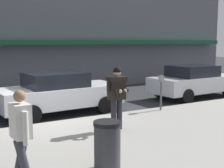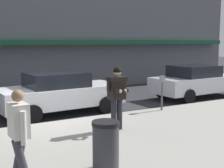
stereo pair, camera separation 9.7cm
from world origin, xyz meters
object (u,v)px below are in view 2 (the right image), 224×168
parking_meter (162,88)px  trash_bin (106,145)px  parked_sedan_mid (60,93)px  parked_sedan_far (196,81)px  man_texting_on_phone (117,91)px  pedestrian_in_light_coat (19,131)px

parking_meter → trash_bin: (-4.35, -3.73, -0.34)m
parked_sedan_mid → trash_bin: 5.69m
parking_meter → trash_bin: size_ratio=1.30×
parked_sedan_far → man_texting_on_phone: (-6.21, -3.24, 0.46)m
pedestrian_in_light_coat → parking_meter: (5.96, 3.54, -0.14)m
parking_meter → pedestrian_in_light_coat: bearing=-149.3°
parked_sedan_mid → parked_sedan_far: same height
parked_sedan_mid → man_texting_on_phone: size_ratio=2.55×
pedestrian_in_light_coat → parking_meter: 6.94m
pedestrian_in_light_coat → trash_bin: size_ratio=1.74×
parked_sedan_far → trash_bin: bearing=-144.6°
trash_bin → pedestrian_in_light_coat: bearing=173.3°
trash_bin → parked_sedan_mid: bearing=78.8°
parked_sedan_far → trash_bin: size_ratio=4.69×
man_texting_on_phone → trash_bin: man_texting_on_phone is taller
parked_sedan_mid → parked_sedan_far: bearing=-0.1°
parked_sedan_far → man_texting_on_phone: 7.02m
parked_sedan_mid → parked_sedan_far: size_ratio=1.00×
parked_sedan_mid → parking_meter: size_ratio=3.62×
man_texting_on_phone → pedestrian_in_light_coat: size_ratio=1.06×
parking_meter → parked_sedan_far: bearing=27.8°
parked_sedan_mid → parking_meter: 3.74m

